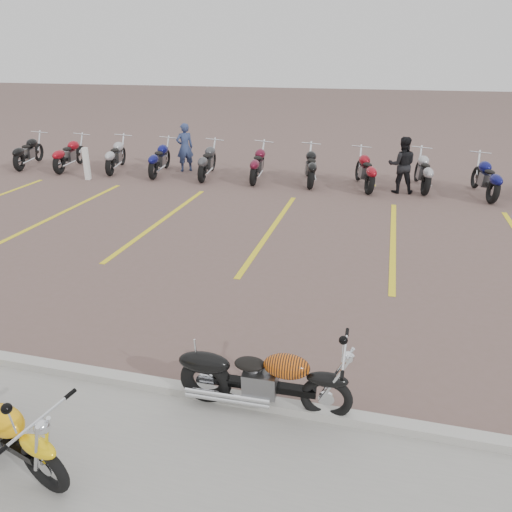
{
  "coord_description": "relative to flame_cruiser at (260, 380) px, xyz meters",
  "views": [
    {
      "loc": [
        2.38,
        -6.49,
        3.79
      ],
      "look_at": [
        0.52,
        0.64,
        0.75
      ],
      "focal_mm": 35.0,
      "sensor_mm": 36.0,
      "label": 1
    }
  ],
  "objects": [
    {
      "name": "parking_stripes",
      "position": [
        -1.27,
        6.02,
        -0.4
      ],
      "size": [
        38.0,
        5.5,
        0.01
      ],
      "primitive_type": null,
      "color": "yellow",
      "rests_on": "ground"
    },
    {
      "name": "person_b",
      "position": [
        1.57,
        10.12,
        0.39
      ],
      "size": [
        0.82,
        0.66,
        1.59
      ],
      "primitive_type": "imported",
      "rotation": [
        0.0,
        0.0,
        3.23
      ],
      "color": "black",
      "rests_on": "ground"
    },
    {
      "name": "curb",
      "position": [
        -1.27,
        0.02,
        -0.34
      ],
      "size": [
        60.0,
        0.18,
        0.12
      ],
      "primitive_type": "cube",
      "color": "#ADAAA3",
      "rests_on": "ground"
    },
    {
      "name": "flame_cruiser",
      "position": [
        0.0,
        0.0,
        0.0
      ],
      "size": [
        1.97,
        0.3,
        0.81
      ],
      "rotation": [
        0.11,
        0.0,
        0.03
      ],
      "color": "black",
      "rests_on": "ground"
    },
    {
      "name": "bollard",
      "position": [
        -7.97,
        9.23,
        0.1
      ],
      "size": [
        0.17,
        0.17,
        1.0
      ],
      "primitive_type": "cube",
      "rotation": [
        0.0,
        0.0,
        0.16
      ],
      "color": "white",
      "rests_on": "ground"
    },
    {
      "name": "ground",
      "position": [
        -1.27,
        2.02,
        -0.4
      ],
      "size": [
        100.0,
        100.0,
        0.0
      ],
      "primitive_type": "plane",
      "color": "brown",
      "rests_on": "ground"
    },
    {
      "name": "bg_bike_row",
      "position": [
        -2.79,
        10.48,
        0.15
      ],
      "size": [
        17.46,
        2.08,
        1.1
      ],
      "color": "black",
      "rests_on": "ground"
    },
    {
      "name": "person_a",
      "position": [
        -5.43,
        11.15,
        0.39
      ],
      "size": [
        0.69,
        0.66,
        1.59
      ],
      "primitive_type": "imported",
      "rotation": [
        0.0,
        0.0,
        3.83
      ],
      "color": "navy",
      "rests_on": "ground"
    }
  ]
}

